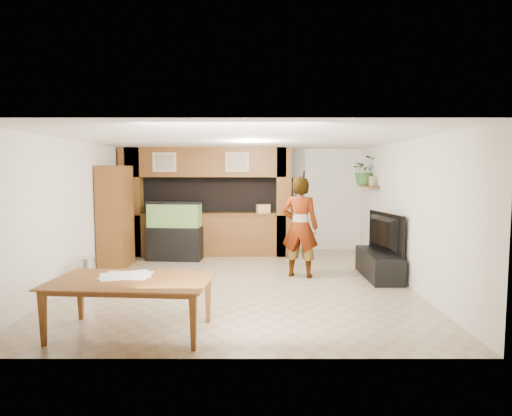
{
  "coord_description": "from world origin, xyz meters",
  "views": [
    {
      "loc": [
        0.29,
        -7.76,
        2.05
      ],
      "look_at": [
        0.29,
        0.6,
        1.32
      ],
      "focal_mm": 30.0,
      "sensor_mm": 36.0,
      "label": 1
    }
  ],
  "objects_px": {
    "aquarium": "(175,231)",
    "person": "(300,227)",
    "pantry_cabinet": "(115,217)",
    "dining_table": "(130,308)",
    "television": "(379,232)"
  },
  "relations": [
    {
      "from": "aquarium",
      "to": "dining_table",
      "type": "bearing_deg",
      "value": -81.24
    },
    {
      "from": "person",
      "to": "aquarium",
      "type": "bearing_deg",
      "value": -14.56
    },
    {
      "from": "television",
      "to": "dining_table",
      "type": "bearing_deg",
      "value": 115.94
    },
    {
      "from": "pantry_cabinet",
      "to": "television",
      "type": "bearing_deg",
      "value": -9.89
    },
    {
      "from": "pantry_cabinet",
      "to": "person",
      "type": "distance_m",
      "value": 3.93
    },
    {
      "from": "pantry_cabinet",
      "to": "aquarium",
      "type": "distance_m",
      "value": 1.38
    },
    {
      "from": "aquarium",
      "to": "dining_table",
      "type": "height_order",
      "value": "aquarium"
    },
    {
      "from": "pantry_cabinet",
      "to": "person",
      "type": "xyz_separation_m",
      "value": [
        3.83,
        -0.86,
        -0.11
      ]
    },
    {
      "from": "pantry_cabinet",
      "to": "person",
      "type": "relative_size",
      "value": 1.11
    },
    {
      "from": "television",
      "to": "dining_table",
      "type": "distance_m",
      "value": 4.91
    },
    {
      "from": "pantry_cabinet",
      "to": "dining_table",
      "type": "relative_size",
      "value": 1.09
    },
    {
      "from": "pantry_cabinet",
      "to": "aquarium",
      "type": "height_order",
      "value": "pantry_cabinet"
    },
    {
      "from": "aquarium",
      "to": "person",
      "type": "xyz_separation_m",
      "value": [
        2.71,
        -1.55,
        0.3
      ]
    },
    {
      "from": "aquarium",
      "to": "person",
      "type": "distance_m",
      "value": 3.14
    },
    {
      "from": "pantry_cabinet",
      "to": "person",
      "type": "bearing_deg",
      "value": -12.7
    }
  ]
}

